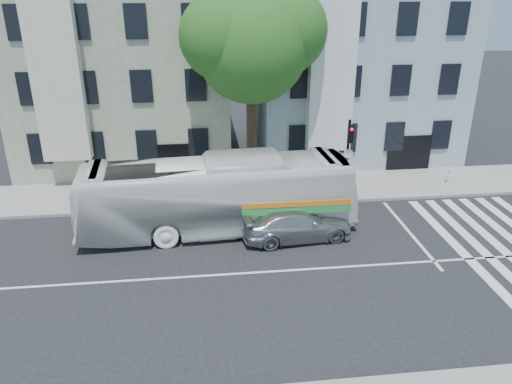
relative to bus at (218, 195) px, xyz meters
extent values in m
plane|color=black|center=(2.04, -3.83, -1.71)|extent=(120.00, 120.00, 0.00)
cube|color=gray|center=(2.04, 4.17, -1.63)|extent=(80.00, 4.00, 0.15)
cube|color=gray|center=(-4.96, 11.17, 3.79)|extent=(12.00, 10.00, 11.00)
cube|color=#8F9EAA|center=(9.04, 11.17, 3.79)|extent=(12.00, 10.00, 11.00)
cylinder|color=#2D2116|center=(2.04, 4.67, 0.89)|extent=(0.56, 0.56, 5.20)
sphere|color=#1E4717|center=(2.04, 4.67, 5.79)|extent=(5.60, 5.60, 5.60)
sphere|color=#1E4717|center=(3.64, 5.07, 6.49)|extent=(4.40, 4.40, 4.40)
sphere|color=#1E4717|center=(0.64, 4.37, 6.29)|extent=(4.20, 4.20, 4.20)
sphere|color=#1E4717|center=(2.34, 5.87, 7.49)|extent=(3.80, 3.80, 3.80)
sphere|color=#1E4717|center=(1.44, 5.27, 4.79)|extent=(3.40, 3.40, 3.40)
imported|color=white|center=(0.00, 0.00, 0.00)|extent=(3.63, 12.40, 3.41)
imported|color=#AAADB1|center=(3.36, -1.23, -1.00)|extent=(2.46, 5.03, 1.41)
cylinder|color=black|center=(6.50, 2.22, 0.46)|extent=(0.14, 0.14, 4.34)
cube|color=black|center=(6.50, 1.97, 2.01)|extent=(0.32, 0.27, 0.88)
sphere|color=red|center=(6.50, 1.84, 2.27)|extent=(0.17, 0.17, 0.17)
cylinder|color=white|center=(6.50, 2.07, 0.98)|extent=(0.45, 0.11, 0.45)
cylinder|color=silver|center=(12.94, 3.84, -1.22)|extent=(0.27, 0.27, 0.67)
sphere|color=silver|center=(12.94, 3.84, -0.86)|extent=(0.24, 0.24, 0.24)
cylinder|color=silver|center=(12.94, 3.84, -1.13)|extent=(0.45, 0.17, 0.16)
camera|label=1|loc=(-0.67, -20.33, 8.85)|focal=35.00mm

